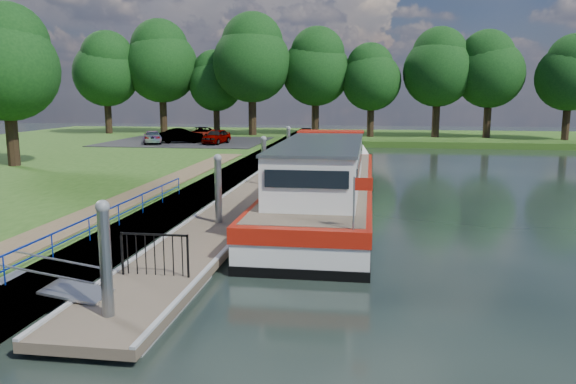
# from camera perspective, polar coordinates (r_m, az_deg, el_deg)

# --- Properties ---
(ground) EXTENTS (160.00, 160.00, 0.00)m
(ground) POSITION_cam_1_polar(r_m,az_deg,el_deg) (13.56, -16.71, -12.70)
(ground) COLOR black
(ground) RESTS_ON ground
(bank_edge) EXTENTS (1.10, 90.00, 0.78)m
(bank_edge) POSITION_cam_1_polar(r_m,az_deg,el_deg) (27.89, -8.57, 0.08)
(bank_edge) COLOR #473D2D
(bank_edge) RESTS_ON ground
(far_bank) EXTENTS (60.00, 18.00, 0.60)m
(far_bank) POSITION_cam_1_polar(r_m,az_deg,el_deg) (63.80, 14.21, 5.34)
(far_bank) COLOR #284D16
(far_bank) RESTS_ON ground
(footpath) EXTENTS (1.60, 40.00, 0.05)m
(footpath) POSITION_cam_1_polar(r_m,az_deg,el_deg) (22.10, -18.47, -1.84)
(footpath) COLOR brown
(footpath) RESTS_ON riverbank
(carpark) EXTENTS (14.00, 12.00, 0.06)m
(carpark) POSITION_cam_1_polar(r_m,az_deg,el_deg) (52.15, -10.19, 5.07)
(carpark) COLOR black
(carpark) RESTS_ON riverbank
(blue_fence) EXTENTS (0.04, 18.04, 0.72)m
(blue_fence) POSITION_cam_1_polar(r_m,az_deg,el_deg) (16.93, -21.13, -3.74)
(blue_fence) COLOR #0C2DBF
(blue_fence) RESTS_ON riverbank
(pontoon) EXTENTS (2.50, 30.00, 0.56)m
(pontoon) POSITION_cam_1_polar(r_m,az_deg,el_deg) (25.39, -4.34, -1.29)
(pontoon) COLOR brown
(pontoon) RESTS_ON ground
(mooring_piles) EXTENTS (0.30, 27.30, 3.55)m
(mooring_piles) POSITION_cam_1_polar(r_m,az_deg,el_deg) (25.19, -4.38, 1.16)
(mooring_piles) COLOR gray
(mooring_piles) RESTS_ON ground
(gangway) EXTENTS (2.58, 1.00, 0.92)m
(gangway) POSITION_cam_1_polar(r_m,az_deg,el_deg) (14.60, -22.67, -8.80)
(gangway) COLOR #A5A8AD
(gangway) RESTS_ON ground
(gate_panel) EXTENTS (1.85, 0.05, 1.15)m
(gate_panel) POSITION_cam_1_polar(r_m,az_deg,el_deg) (15.10, -13.41, -5.60)
(gate_panel) COLOR black
(gate_panel) RESTS_ON ground
(barge) EXTENTS (4.36, 21.15, 4.78)m
(barge) POSITION_cam_1_polar(r_m,az_deg,el_deg) (25.68, 3.98, 0.90)
(barge) COLOR black
(barge) RESTS_ON ground
(horizon_trees) EXTENTS (54.38, 10.03, 12.87)m
(horizon_trees) POSITION_cam_1_polar(r_m,az_deg,el_deg) (60.45, 1.60, 12.65)
(horizon_trees) COLOR #332316
(horizon_trees) RESTS_ON ground
(bank_tree_a) EXTENTS (6.12, 6.12, 9.72)m
(bank_tree_a) POSITION_cam_1_polar(r_m,az_deg,el_deg) (38.07, -26.66, 11.80)
(bank_tree_a) COLOR #332316
(bank_tree_a) RESTS_ON riverbank
(car_a) EXTENTS (2.00, 3.84, 1.25)m
(car_a) POSITION_cam_1_polar(r_m,az_deg,el_deg) (49.19, -7.28, 5.62)
(car_a) COLOR #999999
(car_a) RESTS_ON carpark
(car_b) EXTENTS (4.05, 2.33, 1.26)m
(car_b) POSITION_cam_1_polar(r_m,az_deg,el_deg) (50.51, -10.75, 5.65)
(car_b) COLOR #999999
(car_b) RESTS_ON carpark
(car_c) EXTENTS (2.81, 4.11, 1.10)m
(car_c) POSITION_cam_1_polar(r_m,az_deg,el_deg) (50.34, -13.59, 5.44)
(car_c) COLOR #999999
(car_c) RESTS_ON carpark
(car_d) EXTENTS (2.29, 4.48, 1.21)m
(car_d) POSITION_cam_1_polar(r_m,az_deg,el_deg) (52.94, -8.92, 5.87)
(car_d) COLOR #999999
(car_d) RESTS_ON carpark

